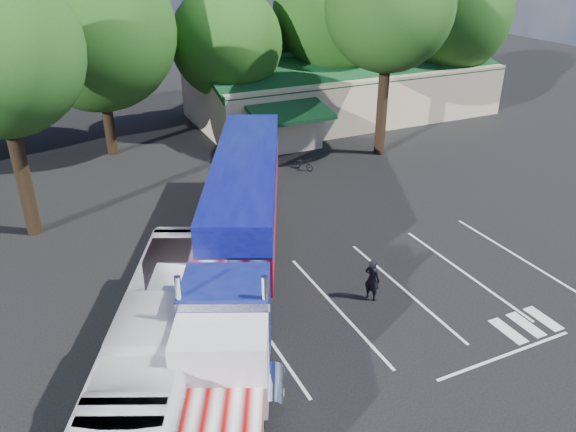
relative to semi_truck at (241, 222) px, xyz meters
name	(u,v)px	position (x,y,z in m)	size (l,w,h in m)	color
ground	(276,242)	(2.47, 2.13, -2.60)	(120.00, 120.00, 0.00)	black
event_hall	(341,89)	(16.21, 19.93, -0.39)	(24.20, 14.12, 5.55)	tan
tree_row_c	(96,31)	(-2.53, 18.33, 5.43)	(10.00, 10.00, 13.05)	black
tree_row_d	(227,42)	(6.47, 19.63, 3.98)	(8.00, 8.00, 10.60)	black
tree_row_e	(334,13)	(15.47, 20.13, 5.48)	(9.60, 9.60, 12.90)	black
tree_row_f	(447,12)	(25.47, 18.93, 5.19)	(10.40, 10.40, 13.00)	black
tree_near_right	(390,7)	(13.97, 10.63, 6.86)	(8.00, 8.00, 13.50)	black
semi_truck	(241,222)	(0.00, 0.00, 0.00)	(11.63, 21.06, 4.60)	black
woman	(372,279)	(4.07, -3.87, -1.69)	(0.66, 0.44, 1.82)	black
bicycle	(304,163)	(7.97, 10.13, -2.21)	(0.53, 1.52, 0.80)	black
tour_bus	(163,335)	(-4.53, -4.62, -1.06)	(2.59, 11.07, 3.08)	white
silver_sedan	(318,125)	(12.09, 16.02, -1.84)	(1.63, 4.67, 1.54)	#ACAFB4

